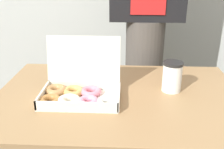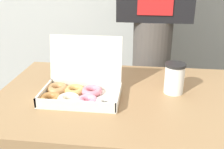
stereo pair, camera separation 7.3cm
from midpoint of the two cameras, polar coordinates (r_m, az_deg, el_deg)
The scene contains 3 objects.
donut_box at distance 1.16m, azimuth -9.35°, elevation -3.69°, with size 0.37×0.26×0.25m.
coffee_cup at distance 1.23m, azimuth 11.31°, elevation -0.44°, with size 0.09×0.09×0.14m.
person_customer at distance 1.72m, azimuth 6.17°, elevation 11.62°, with size 0.46×0.25×1.76m.
Camera 1 is at (0.02, -1.07, 1.25)m, focal length 42.00 mm.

